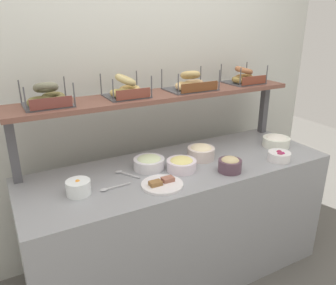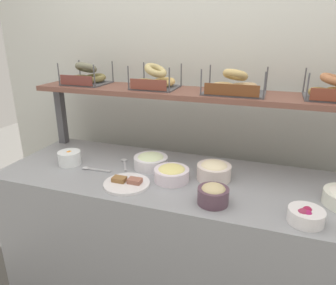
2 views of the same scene
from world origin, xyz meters
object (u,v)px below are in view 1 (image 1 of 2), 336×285
Objects in this scene: bowl_scallion_spread at (149,162)px; serving_spoon_by_edge at (124,173)px; bowl_potato_salad at (201,152)px; bowl_egg_salad at (181,164)px; bagel_basket_sesame at (126,89)px; bowl_beet_salad at (279,156)px; bagel_basket_plain at (190,83)px; serving_plate_white at (162,184)px; bagel_basket_everything at (243,77)px; bowl_cream_cheese at (276,141)px; bagel_basket_poppy at (47,97)px; serving_spoon_near_plate at (111,188)px; bowl_fruit_salad at (78,187)px; bowl_hummus at (230,164)px.

serving_spoon_by_edge is (-0.17, 0.00, -0.04)m from bowl_scallion_spread.
bowl_egg_salad is at bearing -156.02° from bowl_potato_salad.
bagel_basket_sesame is at bearing 150.39° from bowl_potato_salad.
bowl_beet_salad is 0.44× the size of bagel_basket_plain.
serving_plate_white is 1.16m from bagel_basket_everything.
bowl_cream_cheese is 1.63m from bagel_basket_poppy.
bowl_scallion_spread is 0.75× the size of bagel_basket_everything.
serving_plate_white is at bearing -43.10° from bagel_basket_poppy.
serving_plate_white is at bearing -135.73° from bagel_basket_plain.
serving_spoon_near_plate is at bearing 159.55° from serving_plate_white.
serving_spoon_near_plate is (0.17, -0.03, -0.03)m from bowl_fruit_salad.
bowl_potato_salad is at bearing -101.33° from bagel_basket_plain.
bagel_basket_everything is at bearing 45.47° from bowl_hummus.
bagel_basket_poppy is at bearing 164.93° from bowl_potato_salad.
bagel_basket_plain is at bearing -1.01° from bagel_basket_poppy.
serving_plate_white is 1.54× the size of serving_spoon_by_edge.
bowl_scallion_spread is (0.48, 0.11, 0.00)m from bowl_fruit_salad.
bowl_potato_salad is at bearing -155.32° from bagel_basket_everything.
bowl_fruit_salad reaches higher than serving_spoon_near_plate.
bowl_potato_salad is 1.17× the size of serving_spoon_by_edge.
bowl_cream_cheese is 0.79m from bagel_basket_plain.
bowl_potato_salad is (-0.45, 0.28, 0.02)m from bowl_beet_salad.
bowl_cream_cheese is 0.70× the size of bagel_basket_sesame.
bowl_egg_salad is at bearing -25.76° from bagel_basket_poppy.
serving_plate_white is 0.91× the size of bagel_basket_everything.
bowl_fruit_salad is 1.50m from bagel_basket_everything.
bowl_hummus is at bearing 176.22° from bowl_beet_salad.
bowl_hummus is at bearing -10.39° from bowl_fruit_salad.
bowl_fruit_salad is 0.50× the size of bagel_basket_poppy.
bowl_potato_salad is (0.86, 0.09, 0.01)m from bowl_fruit_salad.
serving_spoon_near_plate is at bearing -163.41° from bagel_basket_everything.
bagel_basket_everything is at bearing 79.79° from bowl_beet_salad.
bowl_hummus is at bearing -31.91° from bowl_egg_salad.
bowl_potato_salad reaches higher than bowl_fruit_salad.
bagel_basket_plain is (0.46, 0.45, 0.47)m from serving_plate_white.
bowl_hummus reaches higher than bowl_cream_cheese.
serving_plate_white is 0.91× the size of bagel_basket_poppy.
bowl_cream_cheese is 0.74× the size of bagel_basket_poppy.
bagel_basket_sesame reaches higher than bagel_basket_plain.
bowl_fruit_salad is (-0.65, 0.01, -0.00)m from bowl_egg_salad.
bagel_basket_sesame is (-1.06, 0.31, 0.44)m from bowl_cream_cheese.
bowl_fruit_salad is 0.50× the size of bagel_basket_everything.
bowl_cream_cheese is at bearing -27.29° from bagel_basket_plain.
bagel_basket_sesame reaches higher than bagel_basket_poppy.
serving_spoon_by_edge is 1.21m from bagel_basket_everything.
bagel_basket_everything reaches higher than bowl_beet_salad.
bowl_egg_salad is at bearing -57.04° from bagel_basket_sesame.
bowl_egg_salad is 1.02× the size of bowl_potato_salad.
bagel_basket_poppy reaches higher than bowl_egg_salad.
serving_spoon_near_plate is 0.20m from serving_spoon_by_edge.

